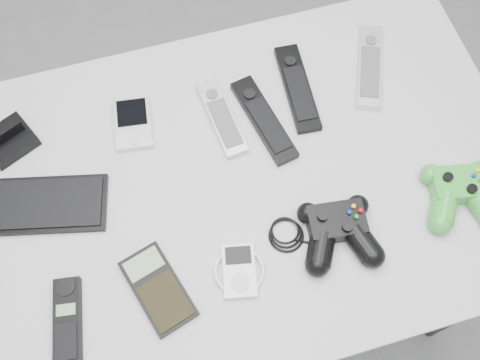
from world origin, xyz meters
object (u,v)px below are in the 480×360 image
object	(u,v)px
pda	(133,124)
mp3_player	(239,271)
pda_keyboard	(35,205)
controller_black	(338,230)
remote_silver_a	(222,117)
remote_black_b	(297,88)
remote_black_a	(264,119)
calculator	(158,289)
remote_silver_b	(370,66)
controller_green	(461,192)
cordless_handset	(67,320)
desk	(237,196)

from	to	relation	value
pda	mp3_player	xyz separation A→B (m)	(0.13, -0.37, -0.00)
pda_keyboard	controller_black	xyz separation A→B (m)	(0.55, -0.22, 0.02)
remote_silver_a	remote_black_b	size ratio (longest dim) A/B	0.87
controller_black	pda	bearing A→B (deg)	140.47
remote_black_a	calculator	world-z (taller)	remote_black_a
remote_silver_b	controller_green	world-z (taller)	controller_green
remote_silver_b	controller_green	size ratio (longest dim) A/B	1.34
pda	remote_silver_a	world-z (taller)	remote_silver_a
pda	cordless_handset	xyz separation A→B (m)	(-0.20, -0.37, 0.00)
remote_silver_b	controller_green	distance (m)	0.34
pda	remote_black_a	world-z (taller)	remote_black_a
pda_keyboard	controller_green	world-z (taller)	controller_green
calculator	mp3_player	bearing A→B (deg)	-20.25
cordless_handset	remote_silver_b	bearing A→B (deg)	35.38
cordless_handset	mp3_player	xyz separation A→B (m)	(0.32, 0.00, -0.00)
remote_black_a	cordless_handset	size ratio (longest dim) A/B	1.41
remote_black_b	calculator	world-z (taller)	remote_black_b
desk	cordless_handset	size ratio (longest dim) A/B	7.68
pda_keyboard	mp3_player	distance (m)	0.42
remote_silver_b	pda_keyboard	bearing A→B (deg)	-147.64
controller_black	calculator	bearing A→B (deg)	-171.40
remote_black_a	mp3_player	size ratio (longest dim) A/B	2.13
remote_silver_a	controller_black	distance (m)	0.34
remote_black_a	desk	bearing A→B (deg)	-138.83
remote_silver_a	remote_black_a	world-z (taller)	remote_black_a
controller_black	remote_silver_a	bearing A→B (deg)	122.21
remote_silver_a	mp3_player	xyz separation A→B (m)	(-0.06, -0.33, -0.00)
pda	controller_black	xyz separation A→B (m)	(0.33, -0.35, 0.02)
desk	controller_black	distance (m)	0.24
remote_black_a	controller_black	world-z (taller)	controller_black
remote_black_b	remote_silver_b	xyz separation A→B (m)	(0.17, 0.01, 0.00)
pda_keyboard	remote_silver_a	world-z (taller)	remote_silver_a
mp3_player	controller_green	xyz separation A→B (m)	(0.46, 0.03, 0.02)
calculator	remote_black_b	bearing A→B (deg)	25.12
remote_black_a	pda_keyboard	bearing A→B (deg)	175.89
remote_silver_a	controller_black	xyz separation A→B (m)	(0.14, -0.31, 0.02)
desk	pda	distance (m)	0.27
pda	pda_keyboard	bearing A→B (deg)	-142.81
pda_keyboard	controller_green	bearing A→B (deg)	-1.37
desk	calculator	bearing A→B (deg)	-139.96
pda_keyboard	remote_silver_b	world-z (taller)	remote_silver_b
mp3_player	controller_green	distance (m)	0.46
controller_green	calculator	bearing A→B (deg)	-166.39
pda_keyboard	calculator	size ratio (longest dim) A/B	1.72
calculator	controller_green	world-z (taller)	controller_green
pda	controller_black	bearing A→B (deg)	-38.87
mp3_player	controller_black	size ratio (longest dim) A/B	0.39
cordless_handset	controller_black	xyz separation A→B (m)	(0.52, 0.02, 0.01)
remote_silver_a	remote_silver_b	world-z (taller)	same
remote_black_a	mp3_player	bearing A→B (deg)	-126.10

